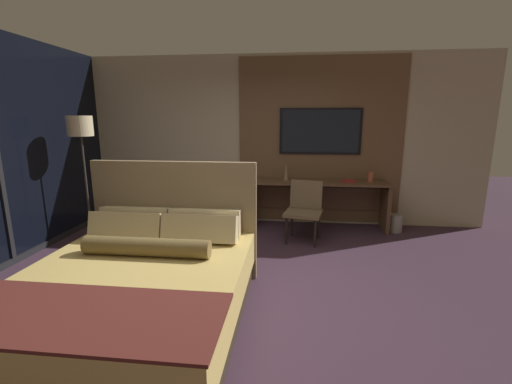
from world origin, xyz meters
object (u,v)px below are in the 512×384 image
desk (319,195)px  book (348,181)px  vase_short (371,177)px  tv (320,131)px  vase_tall (286,172)px  waste_bin (395,223)px  desk_chair (305,206)px  floor_lamp (81,137)px  bed (140,285)px

desk → book: book is taller
vase_short → desk: bearing=180.0°
tv → book: (0.45, -0.26, -0.77)m
vase_tall → waste_bin: size_ratio=0.99×
vase_tall → book: bearing=-2.9°
desk_chair → vase_short: (1.05, 0.62, 0.35)m
floor_lamp → book: bearing=14.1°
desk → vase_short: 0.87m
vase_tall → vase_short: bearing=-0.1°
vase_tall → vase_short: vase_tall is taller
floor_lamp → vase_short: floor_lamp is taller
desk_chair → tv: bearing=84.7°
tv → book: tv is taller
book → bed: bearing=-127.6°
vase_short → waste_bin: vase_short is taller
bed → desk: size_ratio=1.00×
desk_chair → vase_tall: vase_tall is taller
vase_short → book: size_ratio=0.67×
bed → vase_tall: bed is taller
tv → book: bearing=-29.5°
desk → vase_short: (0.81, -0.00, 0.32)m
tv → floor_lamp: 3.60m
desk → waste_bin: size_ratio=7.77×
bed → book: bearing=52.4°
desk_chair → vase_tall: (-0.30, 0.62, 0.41)m
tv → desk_chair: bearing=-106.5°
tv → vase_short: bearing=-14.5°
bed → floor_lamp: (-1.64, 1.89, 1.19)m
vase_tall → book: size_ratio=1.18×
bed → vase_short: bed is taller
vase_short → tv: bearing=165.5°
desk_chair → vase_tall: 0.80m
bed → book: 3.63m
bed → book: (2.19, 2.85, 0.46)m
vase_tall → waste_bin: vase_tall is taller
floor_lamp → vase_tall: floor_lamp is taller
vase_tall → bed: bearing=-112.4°
floor_lamp → waste_bin: (4.60, 0.92, -1.39)m
tv → vase_tall: bearing=-159.0°
tv → bed: bearing=-119.2°
bed → tv: 3.77m
bed → waste_bin: (2.96, 2.81, -0.20)m
desk → waste_bin: 1.29m
desk_chair → book: desk_chair is taller
waste_bin → desk_chair: bearing=-160.5°
tv → desk_chair: size_ratio=1.51×
desk → tv: 1.05m
tv → floor_lamp: tv is taller
vase_short → waste_bin: 0.84m
desk_chair → vase_tall: size_ratio=3.16×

